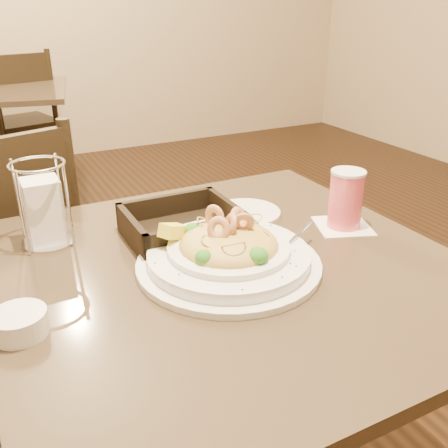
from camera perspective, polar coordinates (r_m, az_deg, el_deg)
name	(u,v)px	position (r m, az deg, el deg)	size (l,w,h in m)	color
main_table	(228,356)	(1.14, 0.48, -14.89)	(0.90, 0.90, 0.74)	black
dining_chair_near	(5,266)	(1.62, -23.78, -4.46)	(0.53, 0.53, 0.93)	black
dining_chair_far	(22,117)	(3.68, -22.10, 11.26)	(0.51, 0.51, 0.93)	black
pasta_bowl	(228,252)	(0.98, 0.50, -3.24)	(0.40, 0.37, 0.12)	white
drink_glass	(346,200)	(1.17, 13.74, 2.72)	(0.16, 0.16, 0.14)	white
bread_basket	(182,227)	(1.11, -4.84, -0.32)	(0.24, 0.20, 0.07)	black
napkin_caddy	(44,209)	(1.13, -19.89, 1.59)	(0.11, 0.11, 0.18)	silver
side_plate	(246,213)	(1.23, 2.48, 1.29)	(0.17, 0.17, 0.01)	white
butter_ramekin	(19,323)	(0.86, -22.34, -10.45)	(0.09, 0.09, 0.04)	white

